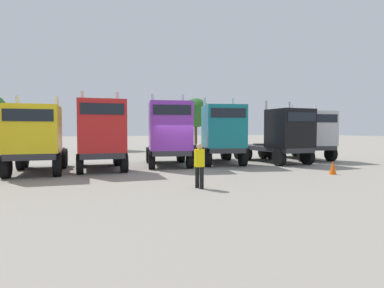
{
  "coord_description": "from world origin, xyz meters",
  "views": [
    {
      "loc": [
        -6.41,
        -17.05,
        2.25
      ],
      "look_at": [
        1.83,
        2.13,
        1.33
      ],
      "focal_mm": 30.5,
      "sensor_mm": 36.0,
      "label": 1
    }
  ],
  "objects_px": {
    "semi_truck_yellow": "(35,138)",
    "semi_truck_purple": "(169,134)",
    "semi_truck_silver": "(308,135)",
    "visitor_in_hivis": "(199,162)",
    "semi_truck_teal": "(221,134)",
    "traffic_cone_mid": "(333,168)",
    "semi_truck_red": "(101,135)",
    "semi_truck_black": "(282,136)"
  },
  "relations": [
    {
      "from": "semi_truck_yellow",
      "to": "traffic_cone_mid",
      "type": "height_order",
      "value": "semi_truck_yellow"
    },
    {
      "from": "semi_truck_teal",
      "to": "semi_truck_silver",
      "type": "xyz_separation_m",
      "value": [
        7.28,
        0.06,
        -0.12
      ]
    },
    {
      "from": "semi_truck_red",
      "to": "visitor_in_hivis",
      "type": "xyz_separation_m",
      "value": [
        2.71,
        -6.91,
        -0.97
      ]
    },
    {
      "from": "semi_truck_black",
      "to": "semi_truck_silver",
      "type": "distance_m",
      "value": 3.49
    },
    {
      "from": "semi_truck_purple",
      "to": "visitor_in_hivis",
      "type": "height_order",
      "value": "semi_truck_purple"
    },
    {
      "from": "semi_truck_yellow",
      "to": "semi_truck_silver",
      "type": "relative_size",
      "value": 0.94
    },
    {
      "from": "semi_truck_black",
      "to": "semi_truck_silver",
      "type": "bearing_deg",
      "value": 111.03
    },
    {
      "from": "semi_truck_red",
      "to": "semi_truck_purple",
      "type": "relative_size",
      "value": 0.95
    },
    {
      "from": "semi_truck_yellow",
      "to": "semi_truck_silver",
      "type": "bearing_deg",
      "value": 97.35
    },
    {
      "from": "semi_truck_silver",
      "to": "visitor_in_hivis",
      "type": "xyz_separation_m",
      "value": [
        -12.16,
        -7.35,
        -0.84
      ]
    },
    {
      "from": "semi_truck_purple",
      "to": "traffic_cone_mid",
      "type": "bearing_deg",
      "value": 58.59
    },
    {
      "from": "semi_truck_teal",
      "to": "visitor_in_hivis",
      "type": "xyz_separation_m",
      "value": [
        -4.87,
        -7.29,
        -0.97
      ]
    },
    {
      "from": "semi_truck_yellow",
      "to": "visitor_in_hivis",
      "type": "height_order",
      "value": "semi_truck_yellow"
    },
    {
      "from": "traffic_cone_mid",
      "to": "semi_truck_silver",
      "type": "bearing_deg",
      "value": 55.86
    },
    {
      "from": "semi_truck_red",
      "to": "semi_truck_teal",
      "type": "bearing_deg",
      "value": 97.83
    },
    {
      "from": "semi_truck_purple",
      "to": "semi_truck_teal",
      "type": "relative_size",
      "value": 0.93
    },
    {
      "from": "semi_truck_teal",
      "to": "semi_truck_black",
      "type": "bearing_deg",
      "value": 89.98
    },
    {
      "from": "semi_truck_red",
      "to": "semi_truck_teal",
      "type": "relative_size",
      "value": 0.88
    },
    {
      "from": "semi_truck_red",
      "to": "visitor_in_hivis",
      "type": "relative_size",
      "value": 3.4
    },
    {
      "from": "semi_truck_teal",
      "to": "semi_truck_black",
      "type": "distance_m",
      "value": 4.15
    },
    {
      "from": "semi_truck_purple",
      "to": "semi_truck_black",
      "type": "height_order",
      "value": "semi_truck_purple"
    },
    {
      "from": "semi_truck_yellow",
      "to": "visitor_in_hivis",
      "type": "relative_size",
      "value": 3.43
    },
    {
      "from": "semi_truck_purple",
      "to": "traffic_cone_mid",
      "type": "height_order",
      "value": "semi_truck_purple"
    },
    {
      "from": "semi_truck_red",
      "to": "semi_truck_black",
      "type": "relative_size",
      "value": 0.94
    },
    {
      "from": "semi_truck_yellow",
      "to": "semi_truck_purple",
      "type": "height_order",
      "value": "semi_truck_purple"
    },
    {
      "from": "semi_truck_purple",
      "to": "semi_truck_silver",
      "type": "relative_size",
      "value": 0.98
    },
    {
      "from": "semi_truck_yellow",
      "to": "semi_truck_black",
      "type": "relative_size",
      "value": 0.95
    },
    {
      "from": "semi_truck_yellow",
      "to": "traffic_cone_mid",
      "type": "xyz_separation_m",
      "value": [
        13.72,
        -5.98,
        -1.5
      ]
    },
    {
      "from": "semi_truck_silver",
      "to": "semi_truck_teal",
      "type": "bearing_deg",
      "value": -79.07
    },
    {
      "from": "semi_truck_teal",
      "to": "semi_truck_yellow",
      "type": "bearing_deg",
      "value": -72.45
    },
    {
      "from": "semi_truck_purple",
      "to": "semi_truck_teal",
      "type": "height_order",
      "value": "semi_truck_purple"
    },
    {
      "from": "semi_truck_silver",
      "to": "semi_truck_red",
      "type": "bearing_deg",
      "value": -77.81
    },
    {
      "from": "semi_truck_teal",
      "to": "semi_truck_silver",
      "type": "distance_m",
      "value": 7.29
    },
    {
      "from": "semi_truck_silver",
      "to": "visitor_in_hivis",
      "type": "relative_size",
      "value": 3.65
    },
    {
      "from": "semi_truck_red",
      "to": "semi_truck_black",
      "type": "bearing_deg",
      "value": 91.37
    },
    {
      "from": "semi_truck_red",
      "to": "semi_truck_silver",
      "type": "relative_size",
      "value": 0.93
    },
    {
      "from": "semi_truck_teal",
      "to": "visitor_in_hivis",
      "type": "height_order",
      "value": "semi_truck_teal"
    },
    {
      "from": "visitor_in_hivis",
      "to": "traffic_cone_mid",
      "type": "xyz_separation_m",
      "value": [
        7.79,
        0.92,
        -0.66
      ]
    },
    {
      "from": "semi_truck_red",
      "to": "semi_truck_teal",
      "type": "xyz_separation_m",
      "value": [
        7.59,
        0.38,
        0.0
      ]
    },
    {
      "from": "semi_truck_yellow",
      "to": "traffic_cone_mid",
      "type": "relative_size",
      "value": 8.76
    },
    {
      "from": "semi_truck_yellow",
      "to": "semi_truck_black",
      "type": "height_order",
      "value": "semi_truck_black"
    },
    {
      "from": "traffic_cone_mid",
      "to": "semi_truck_black",
      "type": "bearing_deg",
      "value": 78.45
    }
  ]
}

